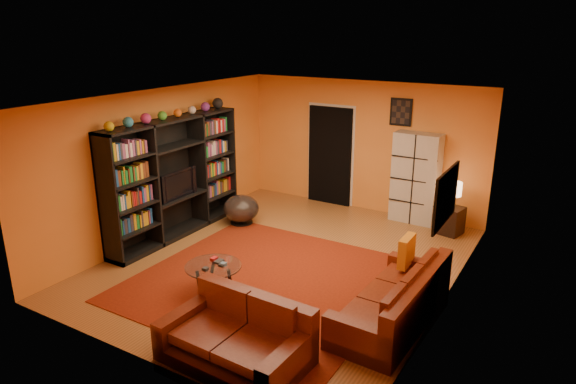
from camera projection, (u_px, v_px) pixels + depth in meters
The scene contains 20 objects.
floor at pixel (286, 261), 8.22m from camera, with size 6.00×6.00×0.00m, color brown.
ceiling at pixel (285, 98), 7.42m from camera, with size 6.00×6.00×0.00m, color white.
wall_back at pixel (363, 146), 10.27m from camera, with size 6.00×6.00×0.00m, color orange.
wall_front at pixel (138, 256), 5.37m from camera, with size 6.00×6.00×0.00m, color orange.
wall_left at pixel (164, 163), 9.04m from camera, with size 6.00×6.00×0.00m, color orange.
wall_right at pixel (451, 213), 6.61m from camera, with size 6.00×6.00×0.00m, color orange.
rug at pixel (267, 280), 7.60m from camera, with size 3.60×3.60×0.01m, color #5E180A.
doorway at pixel (330, 156), 10.67m from camera, with size 0.95×0.10×2.04m, color black.
wall_art_right at pixel (446, 197), 6.28m from camera, with size 0.03×1.00×0.70m, color black.
wall_art_back at pixel (401, 112), 9.66m from camera, with size 0.42×0.03×0.52m, color black.
entertainment_unit at pixel (175, 178), 9.01m from camera, with size 0.45×3.00×2.10m, color black.
tv at pixel (175, 184), 8.97m from camera, with size 0.11×0.86×0.49m, color black.
sofa at pixel (398, 302), 6.45m from camera, with size 0.95×2.15×0.85m.
loveseat at pixel (240, 336), 5.75m from camera, with size 1.65×1.03×0.85m.
throw_pillow at pixel (407, 251), 7.09m from camera, with size 0.12×0.42×0.42m, color orange.
coffee_table at pixel (213, 269), 7.18m from camera, with size 0.79×0.79×0.40m.
storage_cabinet at pixel (416, 178), 9.67m from camera, with size 0.86×0.38×1.72m, color #B8B5AA.
bowl_chair at pixel (241, 209), 9.72m from camera, with size 0.68×0.68×0.55m.
side_table at pixel (450, 220), 9.26m from camera, with size 0.40×0.40×0.50m, color black.
table_lamp at pixel (454, 190), 9.08m from camera, with size 0.28×0.28×0.47m.
Camera 1 is at (3.86, -6.41, 3.59)m, focal length 32.00 mm.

